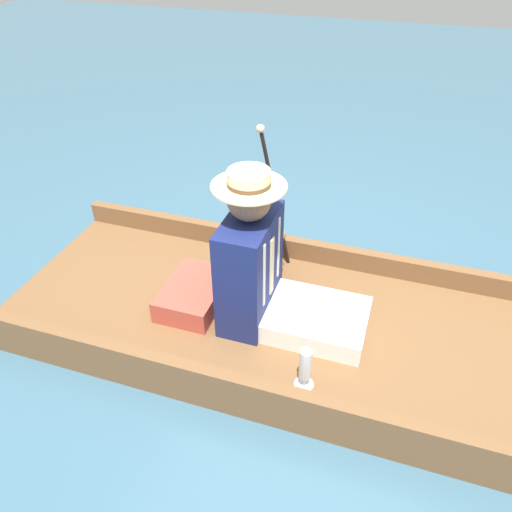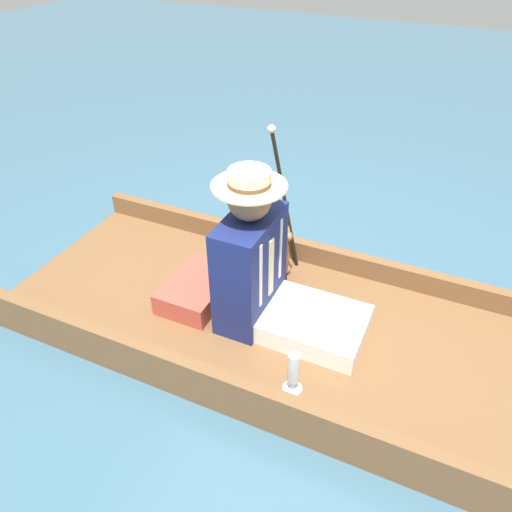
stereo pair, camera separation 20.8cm
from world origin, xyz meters
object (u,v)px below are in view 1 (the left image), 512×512
at_px(seated_person, 266,272).
at_px(teddy_bear, 271,249).
at_px(wine_glass, 305,366).
at_px(walking_cane, 272,187).

relative_size(seated_person, teddy_bear, 2.14).
bearing_deg(wine_glass, teddy_bear, -152.41).
xyz_separation_m(seated_person, wine_glass, (0.36, 0.29, -0.17)).
distance_m(teddy_bear, wine_glass, 0.79).
bearing_deg(wine_glass, walking_cane, -154.34).
height_order(seated_person, wine_glass, seated_person).
height_order(wine_glass, walking_cane, walking_cane).
xyz_separation_m(seated_person, walking_cane, (-0.48, -0.12, 0.19)).
xyz_separation_m(seated_person, teddy_bear, (-0.34, -0.08, -0.11)).
distance_m(seated_person, walking_cane, 0.53).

